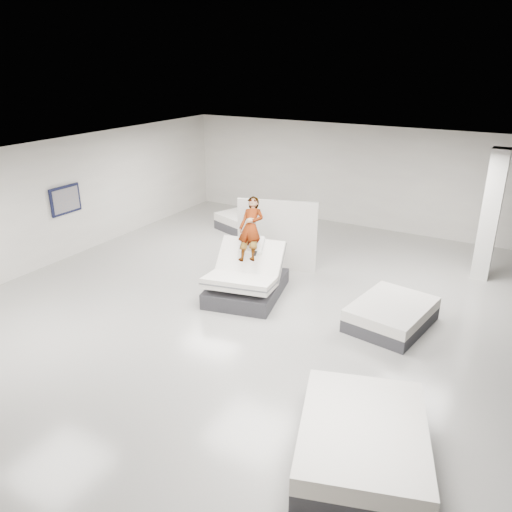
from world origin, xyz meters
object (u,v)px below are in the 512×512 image
Objects in this scene: hero_bed at (246,280)px; flat_bed_right_far at (391,314)px; person at (251,240)px; column at (490,216)px; flat_bed_right_near at (362,443)px; remote at (255,253)px; divider_panel at (277,235)px; flat_bed_left_far at (250,223)px; wall_poster at (66,200)px.

flat_bed_right_far is at bearing 4.84° from hero_bed.
person is 5.75m from column.
column is (0.60, 7.34, 1.30)m from flat_bed_right_near.
person is at bearing 179.16° from flat_bed_right_far.
person is 0.44m from remote.
hero_bed is at bearing -90.00° from person.
column reaches higher than remote.
column is at bearing 69.94° from flat_bed_right_far.
column is (4.65, 2.03, 0.68)m from divider_panel.
divider_panel is 3.74m from flat_bed_right_far.
flat_bed_left_far reaches higher than flat_bed_right_far.
flat_bed_right_near is at bearing -56.69° from remote.
column is at bearing 28.44° from remote.
flat_bed_right_near is 1.14× the size of flat_bed_left_far.
wall_poster reaches higher than person.
remote is 0.07× the size of divider_panel.
person reaches higher than remote.
person is at bearing 102.38° from hero_bed.
flat_bed_right_far is (3.33, -0.05, -0.99)m from person.
flat_bed_right_far is 3.94m from column.
remote is 0.04× the size of column.
wall_poster is (-8.66, -0.52, 1.35)m from flat_bed_right_far.
hero_bed is 1.81m from divider_panel.
flat_bed_left_far is at bearing 53.35° from wall_poster.
flat_bed_left_far is (-2.17, 3.68, -0.98)m from person.
flat_bed_left_far is (-2.12, 2.28, -0.66)m from divider_panel.
hero_bed reaches higher than flat_bed_right_near.
wall_poster is (-5.28, -1.97, 0.68)m from divider_panel.
wall_poster reaches higher than remote.
wall_poster is (-9.33, 3.34, 1.30)m from flat_bed_right_near.
person is 5.67m from flat_bed_right_near.
flat_bed_left_far is at bearing 115.15° from divider_panel.
flat_bed_right_near is at bearing -50.94° from flat_bed_left_far.
flat_bed_right_near is (0.67, -3.87, 0.06)m from flat_bed_right_far.
flat_bed_right_far is 6.65m from flat_bed_left_far.
flat_bed_right_far is at bearing 99.80° from flat_bed_right_near.
column is at bearing 85.31° from flat_bed_right_near.
divider_panel is 5.68m from wall_poster.
flat_bed_right_near is 7.48m from column.
person is at bearing -59.53° from flat_bed_left_far.
divider_panel is 2.12× the size of wall_poster.
person is at bearing -143.30° from column.
person reaches higher than divider_panel.
divider_panel is 6.71m from flat_bed_right_near.
wall_poster is at bearing -126.65° from flat_bed_left_far.
column is 3.37× the size of wall_poster.
wall_poster is at bearing 170.42° from remote.
flat_bed_left_far is 5.47m from wall_poster.
divider_panel is at bearing 127.29° from flat_bed_right_near.
flat_bed_left_far is at bearing 177.85° from column.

